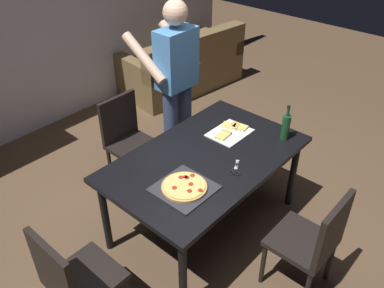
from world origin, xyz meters
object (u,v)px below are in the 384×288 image
Objects in this scene: person_serving_pizza at (176,81)px; kitchen_scissors at (235,170)px; pepperoni_pizza_on_tray at (184,187)px; wine_bottle at (286,126)px; dining_table at (206,163)px; chair_near_camera at (314,240)px; chair_far_side at (127,136)px; chair_left_end at (72,278)px; couch at (184,68)px.

person_serving_pizza is 9.03× the size of kitchen_scissors.
pepperoni_pizza_on_tray is 1.07m from wine_bottle.
dining_table is at bearing 18.74° from pepperoni_pizza_on_tray.
chair_near_camera reaches higher than kitchen_scissors.
chair_far_side is 1.22m from pepperoni_pizza_on_tray.
chair_far_side reaches higher than kitchen_scissors.
chair_near_camera reaches higher than dining_table.
chair_far_side is at bearing 37.17° from chair_left_end.
chair_near_camera is 2.31× the size of pepperoni_pizza_on_tray.
couch is 2.00m from person_serving_pizza.
pepperoni_pizza_on_tray reaches higher than kitchen_scissors.
person_serving_pizza is 4.50× the size of pepperoni_pizza_on_tray.
wine_bottle is at bearing -118.45° from couch.
wine_bottle is (0.17, -1.10, -0.13)m from person_serving_pizza.
chair_far_side is 1.51m from wine_bottle.
chair_near_camera is 2.85× the size of wine_bottle.
kitchen_scissors is (0.41, -0.15, -0.01)m from pepperoni_pizza_on_tray.
wine_bottle is at bearing -9.62° from chair_left_end.
chair_left_end is at bearing -156.53° from person_serving_pizza.
chair_left_end is at bearing 180.00° from dining_table.
kitchen_scissors reaches higher than dining_table.
person_serving_pizza is 5.54× the size of wine_bottle.
chair_near_camera is 0.51× the size of person_serving_pizza.
pepperoni_pizza_on_tray is at bearing -161.26° from dining_table.
chair_left_end reaches higher than kitchen_scissors.
couch is at bearing 31.87° from chair_left_end.
kitchen_scissors is at bearing -129.71° from couch.
chair_far_side is 0.51× the size of person_serving_pizza.
wine_bottle reaches higher than chair_near_camera.
kitchen_scissors is at bearing -12.34° from chair_left_end.
person_serving_pizza reaches higher than kitchen_scissors.
dining_table is 4.20× the size of pepperoni_pizza_on_tray.
couch reaches higher than pepperoni_pizza_on_tray.
person_serving_pizza is at bearing -139.51° from couch.
chair_near_camera is 1.00× the size of chair_far_side.
person_serving_pizza is at bearing 75.17° from chair_near_camera.
person_serving_pizza is (0.46, 0.77, 0.32)m from dining_table.
chair_near_camera is 1.00× the size of chair_left_end.
couch is (3.20, 1.99, -0.21)m from chair_left_end.
dining_table is at bearing -133.61° from couch.
couch is at bearing 46.39° from dining_table.
pepperoni_pizza_on_tray is 2.01× the size of kitchen_scissors.
chair_left_end is at bearing 170.38° from wine_bottle.
pepperoni_pizza_on_tray is at bearing 160.20° from kitchen_scissors.
dining_table is 0.44m from pepperoni_pizza_on_tray.
chair_near_camera is at bearing -134.11° from wine_bottle.
chair_far_side is 2.15m from couch.
chair_far_side is 2.31× the size of pepperoni_pizza_on_tray.
chair_left_end is at bearing 167.66° from kitchen_scissors.
dining_table is 0.92× the size of couch.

